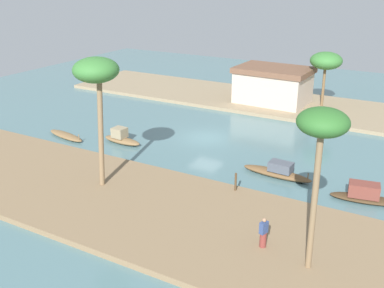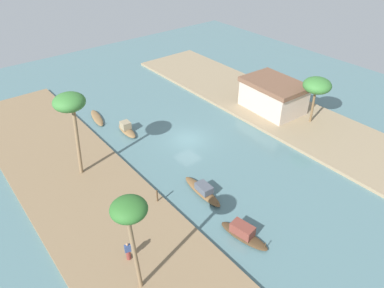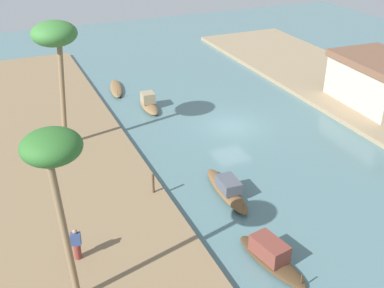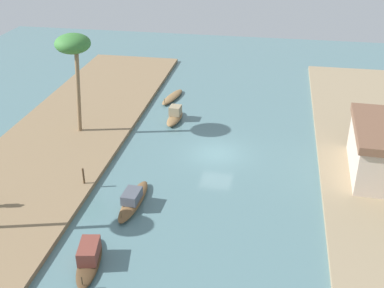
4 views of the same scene
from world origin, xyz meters
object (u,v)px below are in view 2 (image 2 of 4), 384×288
at_px(sampan_near_left_bank, 203,190).
at_px(palm_tree_left_far, 129,213).
at_px(sampan_open_hull, 127,129).
at_px(palm_tree_left_near, 70,105).
at_px(mooring_post, 157,196).
at_px(person_on_near_bank, 128,252).
at_px(sampan_midstream, 243,233).
at_px(sampan_upstream_small, 97,118).
at_px(riverside_building, 273,95).
at_px(palm_tree_right_tall, 317,86).

height_order(sampan_near_left_bank, palm_tree_left_far, palm_tree_left_far).
xyz_separation_m(sampan_open_hull, palm_tree_left_near, (4.13, -7.14, 7.16)).
bearing_deg(mooring_post, person_on_near_bank, -53.19).
height_order(sampan_midstream, palm_tree_left_far, palm_tree_left_far).
bearing_deg(person_on_near_bank, sampan_upstream_small, -93.13).
relative_size(sampan_upstream_small, palm_tree_left_far, 0.57).
bearing_deg(sampan_upstream_small, palm_tree_left_near, -21.06).
bearing_deg(mooring_post, sampan_near_left_bank, 69.81).
distance_m(sampan_open_hull, sampan_upstream_small, 5.14).
xyz_separation_m(sampan_midstream, palm_tree_left_near, (-15.30, -6.42, 7.15)).
relative_size(sampan_open_hull, riverside_building, 0.47).
height_order(sampan_open_hull, sampan_midstream, sampan_open_hull).
height_order(sampan_midstream, palm_tree_right_tall, palm_tree_right_tall).
height_order(palm_tree_left_near, riverside_building, palm_tree_left_near).
distance_m(palm_tree_left_near, palm_tree_left_far, 14.44).
height_order(sampan_upstream_small, palm_tree_right_tall, palm_tree_right_tall).
bearing_deg(palm_tree_right_tall, palm_tree_left_far, -76.97).
bearing_deg(sampan_near_left_bank, person_on_near_bank, -72.64).
distance_m(sampan_midstream, palm_tree_left_far, 11.23).
relative_size(sampan_near_left_bank, mooring_post, 4.26).
bearing_deg(palm_tree_right_tall, sampan_open_hull, -123.47).
bearing_deg(sampan_near_left_bank, sampan_midstream, -4.72).
xyz_separation_m(sampan_upstream_small, palm_tree_left_near, (9.10, -5.83, 7.42)).
distance_m(sampan_open_hull, sampan_near_left_bank, 13.54).
height_order(sampan_midstream, mooring_post, mooring_post).
relative_size(mooring_post, palm_tree_left_near, 0.14).
relative_size(person_on_near_bank, palm_tree_right_tall, 0.29).
distance_m(sampan_upstream_small, palm_tree_left_near, 13.11).
xyz_separation_m(sampan_midstream, riverside_building, (-12.48, 17.69, 1.77)).
bearing_deg(sampan_midstream, sampan_open_hull, 167.61).
bearing_deg(sampan_upstream_small, mooring_post, 3.00).
relative_size(palm_tree_left_near, palm_tree_left_far, 1.06).
xyz_separation_m(sampan_open_hull, sampan_near_left_bank, (13.54, 0.06, -0.05)).
height_order(sampan_near_left_bank, palm_tree_right_tall, palm_tree_right_tall).
relative_size(sampan_midstream, palm_tree_left_far, 0.57).
distance_m(mooring_post, palm_tree_right_tall, 22.33).
bearing_deg(palm_tree_left_far, mooring_post, 137.61).
relative_size(person_on_near_bank, palm_tree_left_near, 0.20).
height_order(sampan_midstream, palm_tree_left_near, palm_tree_left_near).
relative_size(sampan_near_left_bank, person_on_near_bank, 3.09).
height_order(person_on_near_bank, palm_tree_right_tall, palm_tree_right_tall).
distance_m(sampan_near_left_bank, mooring_post, 4.23).
bearing_deg(person_on_near_bank, palm_tree_left_near, -81.75).
xyz_separation_m(sampan_upstream_small, riverside_building, (11.93, 18.28, 2.03)).
height_order(sampan_upstream_small, mooring_post, mooring_post).
relative_size(sampan_open_hull, person_on_near_bank, 2.25).
xyz_separation_m(sampan_upstream_small, person_on_near_bank, (20.85, -7.63, 0.89)).
distance_m(sampan_open_hull, sampan_midstream, 19.45).
bearing_deg(sampan_near_left_bank, sampan_open_hull, -176.93).
height_order(sampan_open_hull, palm_tree_right_tall, palm_tree_right_tall).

